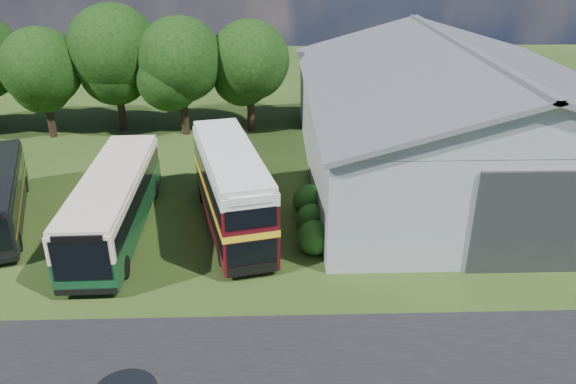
{
  "coord_description": "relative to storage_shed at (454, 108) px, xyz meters",
  "views": [
    {
      "loc": [
        3.61,
        -17.53,
        14.18
      ],
      "look_at": [
        4.38,
        8.0,
        2.29
      ],
      "focal_mm": 35.0,
      "sensor_mm": 36.0,
      "label": 1
    }
  ],
  "objects": [
    {
      "name": "ground",
      "position": [
        -15.0,
        -15.98,
        -4.17
      ],
      "size": [
        120.0,
        120.0,
        0.0
      ],
      "primitive_type": "plane",
      "color": "#213711",
      "rests_on": "ground"
    },
    {
      "name": "storage_shed",
      "position": [
        0.0,
        0.0,
        0.0
      ],
      "size": [
        18.8,
        24.8,
        8.15
      ],
      "color": "gray",
      "rests_on": "ground"
    },
    {
      "name": "tree_left_b",
      "position": [
        -28.0,
        7.52,
        1.09
      ],
      "size": [
        5.78,
        5.78,
        8.16
      ],
      "color": "black",
      "rests_on": "ground"
    },
    {
      "name": "tree_mid",
      "position": [
        -23.0,
        8.82,
        2.02
      ],
      "size": [
        6.8,
        6.8,
        9.6
      ],
      "color": "black",
      "rests_on": "ground"
    },
    {
      "name": "tree_right_a",
      "position": [
        -18.0,
        7.82,
        1.52
      ],
      "size": [
        6.26,
        6.26,
        8.83
      ],
      "color": "black",
      "rests_on": "ground"
    },
    {
      "name": "tree_right_b",
      "position": [
        -13.0,
        8.62,
        1.27
      ],
      "size": [
        5.98,
        5.98,
        8.45
      ],
      "color": "black",
      "rests_on": "ground"
    },
    {
      "name": "shrub_front",
      "position": [
        -9.4,
        -9.98,
        -4.17
      ],
      "size": [
        1.7,
        1.7,
        1.7
      ],
      "primitive_type": "sphere",
      "color": "#194714",
      "rests_on": "ground"
    },
    {
      "name": "shrub_mid",
      "position": [
        -9.4,
        -7.98,
        -4.17
      ],
      "size": [
        1.6,
        1.6,
        1.6
      ],
      "primitive_type": "sphere",
      "color": "#194714",
      "rests_on": "ground"
    },
    {
      "name": "shrub_back",
      "position": [
        -9.4,
        -5.98,
        -4.17
      ],
      "size": [
        1.8,
        1.8,
        1.8
      ],
      "primitive_type": "sphere",
      "color": "#194714",
      "rests_on": "ground"
    },
    {
      "name": "bus_green_single",
      "position": [
        -19.4,
        -7.82,
        -2.41
      ],
      "size": [
        3.06,
        11.99,
        3.29
      ],
      "rotation": [
        0.0,
        0.0,
        0.02
      ],
      "color": "black",
      "rests_on": "ground"
    },
    {
      "name": "bus_maroon_double",
      "position": [
        -13.5,
        -7.42,
        -1.97
      ],
      "size": [
        4.9,
        10.55,
        4.4
      ],
      "rotation": [
        0.0,
        0.0,
        0.23
      ],
      "color": "black",
      "rests_on": "ground"
    }
  ]
}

